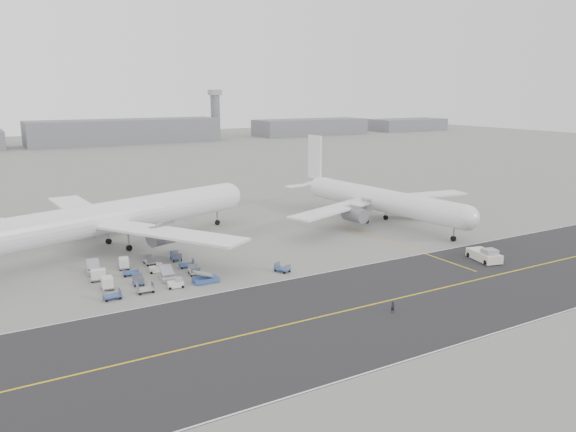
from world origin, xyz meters
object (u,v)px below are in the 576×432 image
control_tower (215,113)px  pushback_tug (485,255)px  airliner_b (378,199)px  jet_bridge (392,204)px  airliner_a (119,216)px  ground_crew_a (393,307)px

control_tower → pushback_tug: (-63.76, -276.20, -15.20)m
control_tower → airliner_b: 249.40m
jet_bridge → airliner_b: bearing=-175.3°
airliner_a → airliner_b: 59.10m
control_tower → airliner_a: 262.13m
control_tower → airliner_b: bearing=-104.2°
airliner_b → jet_bridge: airliner_b is taller
airliner_b → airliner_a: bearing=165.3°
airliner_b → pushback_tug: bearing=-101.1°
airliner_b → pushback_tug: airliner_b is taller
airliner_b → ground_crew_a: airliner_b is taller
pushback_tug → ground_crew_a: pushback_tug is taller
pushback_tug → jet_bridge: size_ratio=0.58×
airliner_a → airliner_b: bearing=-116.1°
airliner_a → airliner_b: size_ratio=1.13×
airliner_a → ground_crew_a: (24.73, -53.71, -5.56)m
airliner_b → jet_bridge: size_ratio=3.53×
ground_crew_a → control_tower: bearing=85.6°
airliner_a → control_tower: bearing=-45.0°
control_tower → jet_bridge: size_ratio=2.00×
pushback_tug → airliner_b: bearing=98.8°
airliner_a → jet_bridge: airliner_a is taller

